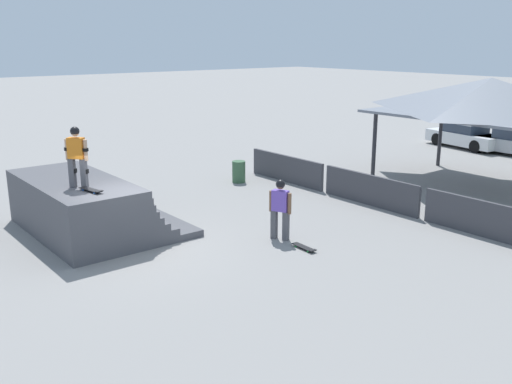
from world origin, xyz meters
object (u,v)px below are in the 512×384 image
Objects in this scene: skateboard_on_deck at (92,190)px; parked_car_white at (466,136)px; trash_bin at (239,172)px; skateboard_on_ground at (305,247)px; skater_on_deck at (77,153)px; bystander_walking at (280,205)px.

skateboard_on_deck is 21.62m from parked_car_white.
trash_bin is 0.19× the size of parked_car_white.
parked_car_white is at bearing 110.98° from skateboard_on_ground.
skater_on_deck reaches higher than parked_car_white.
skater_on_deck is 0.95× the size of bystander_walking.
bystander_walking is 2.04× the size of trash_bin.
trash_bin is at bearing -85.78° from parked_car_white.
parked_car_white is at bearing 84.61° from skateboard_on_deck.
skateboard_on_deck is at bearing -74.12° from parked_car_white.
bystander_walking is (2.47, 4.41, -0.65)m from skateboard_on_deck.
skater_on_deck reaches higher than skateboard_on_deck.
skater_on_deck reaches higher than trash_bin.
skateboard_on_ground is at bearing 39.95° from skateboard_on_deck.
bystander_walking reaches higher than trash_bin.
skateboard_on_ground is (1.04, -0.02, -0.96)m from bystander_walking.
skater_on_deck is 6.60m from skateboard_on_ground.
skater_on_deck is at bearing 173.68° from skateboard_on_deck.
skater_on_deck is 1.98× the size of skateboard_on_ground.
bystander_walking is 6.90m from trash_bin.
skateboard_on_deck is 0.19× the size of parked_car_white.
bystander_walking reaches higher than parked_car_white.
bystander_walking is 0.39× the size of parked_car_white.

